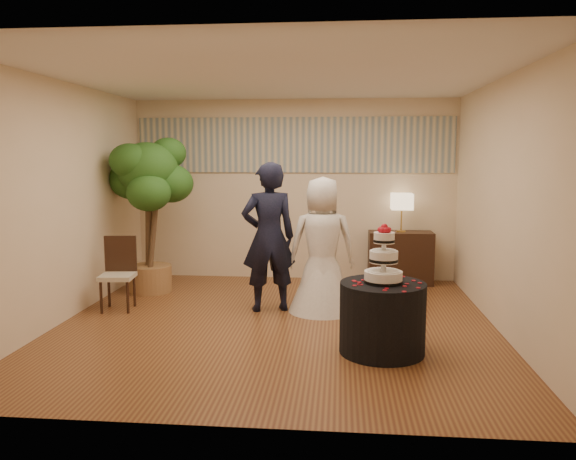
# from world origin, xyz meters

# --- Properties ---
(floor) EXTENTS (5.00, 5.00, 0.00)m
(floor) POSITION_xyz_m (0.00, 0.00, 0.00)
(floor) COLOR brown
(floor) RESTS_ON ground
(ceiling) EXTENTS (5.00, 5.00, 0.00)m
(ceiling) POSITION_xyz_m (0.00, 0.00, 2.80)
(ceiling) COLOR white
(ceiling) RESTS_ON wall_back
(wall_back) EXTENTS (5.00, 0.06, 2.80)m
(wall_back) POSITION_xyz_m (0.00, 2.50, 1.40)
(wall_back) COLOR beige
(wall_back) RESTS_ON ground
(wall_front) EXTENTS (5.00, 0.06, 2.80)m
(wall_front) POSITION_xyz_m (0.00, -2.50, 1.40)
(wall_front) COLOR beige
(wall_front) RESTS_ON ground
(wall_left) EXTENTS (0.06, 5.00, 2.80)m
(wall_left) POSITION_xyz_m (-2.50, 0.00, 1.40)
(wall_left) COLOR beige
(wall_left) RESTS_ON ground
(wall_right) EXTENTS (0.06, 5.00, 2.80)m
(wall_right) POSITION_xyz_m (2.50, 0.00, 1.40)
(wall_right) COLOR beige
(wall_right) RESTS_ON ground
(mural_border) EXTENTS (4.90, 0.02, 0.85)m
(mural_border) POSITION_xyz_m (0.00, 2.48, 2.10)
(mural_border) COLOR #A9AC9C
(mural_border) RESTS_ON wall_back
(groom) EXTENTS (0.78, 0.63, 1.86)m
(groom) POSITION_xyz_m (-0.16, 0.58, 0.93)
(groom) COLOR black
(groom) RESTS_ON floor
(bride) EXTENTS (0.93, 0.93, 1.69)m
(bride) POSITION_xyz_m (0.51, 0.61, 0.84)
(bride) COLOR white
(bride) RESTS_ON floor
(cake_table) EXTENTS (0.89, 0.89, 0.71)m
(cake_table) POSITION_xyz_m (1.15, -0.84, 0.35)
(cake_table) COLOR black
(cake_table) RESTS_ON floor
(wedding_cake) EXTENTS (0.38, 0.38, 0.58)m
(wedding_cake) POSITION_xyz_m (1.15, -0.84, 1.00)
(wedding_cake) COLOR white
(wedding_cake) RESTS_ON cake_table
(console) EXTENTS (0.96, 0.44, 0.80)m
(console) POSITION_xyz_m (1.64, 2.25, 0.40)
(console) COLOR black
(console) RESTS_ON floor
(table_lamp) EXTENTS (0.31, 0.31, 0.58)m
(table_lamp) POSITION_xyz_m (1.64, 2.25, 1.09)
(table_lamp) COLOR beige
(table_lamp) RESTS_ON console
(ficus_tree) EXTENTS (1.40, 1.40, 2.24)m
(ficus_tree) POSITION_xyz_m (-1.97, 1.38, 1.12)
(ficus_tree) COLOR #27561B
(ficus_tree) RESTS_ON floor
(side_chair) EXTENTS (0.47, 0.49, 0.92)m
(side_chair) POSITION_xyz_m (-2.06, 0.41, 0.46)
(side_chair) COLOR black
(side_chair) RESTS_ON floor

